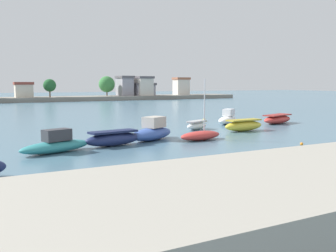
{
  "coord_description": "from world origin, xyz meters",
  "views": [
    {
      "loc": [
        -12.46,
        -13.76,
        4.96
      ],
      "look_at": [
        3.23,
        16.18,
        1.13
      ],
      "focal_mm": 40.31,
      "sensor_mm": 36.0,
      "label": 1
    }
  ],
  "objects_px": {
    "moored_boat_6": "(244,125)",
    "mooring_buoy_1": "(322,154)",
    "moored_boat_1": "(56,145)",
    "moored_boat_8": "(277,119)",
    "mooring_buoy_3": "(302,144)",
    "moored_boat_5": "(197,125)",
    "moored_boat_7": "(228,119)",
    "mooring_buoy_2": "(204,120)",
    "moored_boat_2": "(113,139)",
    "moored_boat_4": "(201,135)",
    "moored_boat_3": "(152,132)"
  },
  "relations": [
    {
      "from": "moored_boat_6",
      "to": "moored_boat_7",
      "type": "height_order",
      "value": "moored_boat_7"
    },
    {
      "from": "moored_boat_4",
      "to": "moored_boat_6",
      "type": "bearing_deg",
      "value": 15.49
    },
    {
      "from": "moored_boat_6",
      "to": "mooring_buoy_3",
      "type": "height_order",
      "value": "moored_boat_6"
    },
    {
      "from": "moored_boat_1",
      "to": "moored_boat_6",
      "type": "distance_m",
      "value": 20.19
    },
    {
      "from": "moored_boat_5",
      "to": "mooring_buoy_3",
      "type": "relative_size",
      "value": 13.33
    },
    {
      "from": "mooring_buoy_1",
      "to": "mooring_buoy_2",
      "type": "xyz_separation_m",
      "value": [
        5.52,
        23.25,
        0.08
      ]
    },
    {
      "from": "moored_boat_1",
      "to": "moored_boat_8",
      "type": "height_order",
      "value": "moored_boat_1"
    },
    {
      "from": "moored_boat_5",
      "to": "mooring_buoy_3",
      "type": "distance_m",
      "value": 12.93
    },
    {
      "from": "moored_boat_7",
      "to": "moored_boat_8",
      "type": "xyz_separation_m",
      "value": [
        5.79,
        -2.41,
        -0.1
      ]
    },
    {
      "from": "moored_boat_6",
      "to": "moored_boat_7",
      "type": "xyz_separation_m",
      "value": [
        2.64,
        6.31,
        0.06
      ]
    },
    {
      "from": "moored_boat_8",
      "to": "moored_boat_5",
      "type": "bearing_deg",
      "value": 166.22
    },
    {
      "from": "moored_boat_8",
      "to": "moored_boat_1",
      "type": "bearing_deg",
      "value": 177.8
    },
    {
      "from": "moored_boat_3",
      "to": "moored_boat_5",
      "type": "xyz_separation_m",
      "value": [
        7.44,
        4.49,
        -0.26
      ]
    },
    {
      "from": "moored_boat_3",
      "to": "moored_boat_4",
      "type": "distance_m",
      "value": 4.28
    },
    {
      "from": "moored_boat_3",
      "to": "moored_boat_1",
      "type": "bearing_deg",
      "value": 165.9
    },
    {
      "from": "moored_boat_7",
      "to": "mooring_buoy_1",
      "type": "bearing_deg",
      "value": -141.9
    },
    {
      "from": "moored_boat_4",
      "to": "moored_boat_6",
      "type": "xyz_separation_m",
      "value": [
        7.43,
        3.28,
        0.16
      ]
    },
    {
      "from": "moored_boat_3",
      "to": "moored_boat_5",
      "type": "distance_m",
      "value": 8.69
    },
    {
      "from": "moored_boat_5",
      "to": "moored_boat_7",
      "type": "height_order",
      "value": "moored_boat_7"
    },
    {
      "from": "moored_boat_6",
      "to": "moored_boat_8",
      "type": "xyz_separation_m",
      "value": [
        8.43,
        3.9,
        -0.04
      ]
    },
    {
      "from": "mooring_buoy_3",
      "to": "mooring_buoy_1",
      "type": "bearing_deg",
      "value": -119.58
    },
    {
      "from": "moored_boat_4",
      "to": "moored_boat_8",
      "type": "height_order",
      "value": "moored_boat_4"
    },
    {
      "from": "moored_boat_6",
      "to": "moored_boat_8",
      "type": "relative_size",
      "value": 0.86
    },
    {
      "from": "moored_boat_1",
      "to": "mooring_buoy_2",
      "type": "relative_size",
      "value": 13.62
    },
    {
      "from": "moored_boat_6",
      "to": "mooring_buoy_2",
      "type": "distance_m",
      "value": 9.98
    },
    {
      "from": "moored_boat_7",
      "to": "moored_boat_8",
      "type": "distance_m",
      "value": 6.27
    },
    {
      "from": "moored_boat_1",
      "to": "mooring_buoy_1",
      "type": "relative_size",
      "value": 22.17
    },
    {
      "from": "moored_boat_6",
      "to": "moored_boat_3",
      "type": "bearing_deg",
      "value": -176.75
    },
    {
      "from": "moored_boat_1",
      "to": "moored_boat_8",
      "type": "xyz_separation_m",
      "value": [
        28.32,
        7.41,
        -0.03
      ]
    },
    {
      "from": "moored_boat_5",
      "to": "moored_boat_1",
      "type": "bearing_deg",
      "value": 179.22
    },
    {
      "from": "moored_boat_6",
      "to": "moored_boat_2",
      "type": "bearing_deg",
      "value": -173.3
    },
    {
      "from": "moored_boat_1",
      "to": "moored_boat_2",
      "type": "xyz_separation_m",
      "value": [
        4.64,
        0.87,
        0.01
      ]
    },
    {
      "from": "moored_boat_7",
      "to": "mooring_buoy_3",
      "type": "bearing_deg",
      "value": -138.98
    },
    {
      "from": "mooring_buoy_3",
      "to": "moored_boat_7",
      "type": "bearing_deg",
      "value": 74.24
    },
    {
      "from": "mooring_buoy_2",
      "to": "mooring_buoy_3",
      "type": "bearing_deg",
      "value": -99.75
    },
    {
      "from": "moored_boat_4",
      "to": "moored_boat_1",
      "type": "bearing_deg",
      "value": 172.71
    },
    {
      "from": "moored_boat_2",
      "to": "moored_boat_8",
      "type": "distance_m",
      "value": 24.57
    },
    {
      "from": "moored_boat_5",
      "to": "moored_boat_7",
      "type": "distance_m",
      "value": 7.07
    },
    {
      "from": "moored_boat_2",
      "to": "moored_boat_7",
      "type": "distance_m",
      "value": 20.0
    },
    {
      "from": "moored_boat_3",
      "to": "moored_boat_7",
      "type": "bearing_deg",
      "value": 0.01
    },
    {
      "from": "moored_boat_2",
      "to": "mooring_buoy_1",
      "type": "relative_size",
      "value": 19.52
    },
    {
      "from": "moored_boat_6",
      "to": "mooring_buoy_1",
      "type": "distance_m",
      "value": 13.99
    },
    {
      "from": "moored_boat_3",
      "to": "moored_boat_7",
      "type": "distance_m",
      "value": 15.74
    },
    {
      "from": "mooring_buoy_1",
      "to": "mooring_buoy_3",
      "type": "distance_m",
      "value": 4.44
    },
    {
      "from": "moored_boat_4",
      "to": "moored_boat_5",
      "type": "height_order",
      "value": "moored_boat_4"
    },
    {
      "from": "mooring_buoy_1",
      "to": "mooring_buoy_2",
      "type": "bearing_deg",
      "value": 76.64
    },
    {
      "from": "moored_boat_3",
      "to": "mooring_buoy_1",
      "type": "bearing_deg",
      "value": -88.17
    },
    {
      "from": "mooring_buoy_2",
      "to": "mooring_buoy_1",
      "type": "bearing_deg",
      "value": -103.36
    },
    {
      "from": "moored_boat_6",
      "to": "moored_boat_8",
      "type": "bearing_deg",
      "value": 21.74
    },
    {
      "from": "moored_boat_4",
      "to": "moored_boat_5",
      "type": "bearing_deg",
      "value": 52.16
    }
  ]
}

